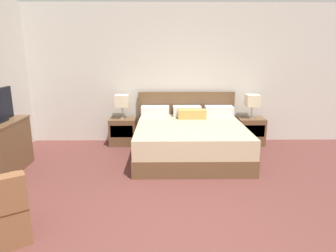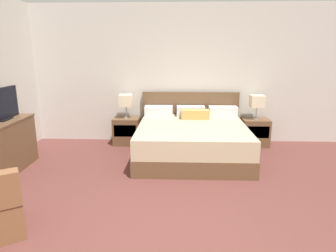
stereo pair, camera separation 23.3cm
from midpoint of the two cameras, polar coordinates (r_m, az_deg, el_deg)
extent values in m
cube|color=beige|center=(6.38, 0.02, 9.75)|extent=(7.28, 0.06, 2.85)
cube|color=brown|center=(5.54, 3.01, -4.55)|extent=(1.95, 2.01, 0.28)
cube|color=#C6B28E|center=(5.45, 3.05, -1.53)|extent=(1.94, 1.99, 0.33)
cube|color=brown|center=(6.42, 2.47, 1.74)|extent=(2.03, 0.05, 1.07)
cube|color=silver|center=(6.20, -3.53, 2.86)|extent=(0.57, 0.28, 0.20)
cube|color=silver|center=(6.20, 2.59, 2.88)|extent=(0.57, 0.28, 0.20)
cube|color=silver|center=(6.27, 8.63, 2.86)|extent=(0.57, 0.28, 0.20)
cube|color=tan|center=(5.94, 3.47, 2.28)|extent=(0.55, 0.22, 0.18)
cube|color=brown|center=(6.34, -9.60, -1.02)|extent=(0.54, 0.44, 0.56)
cube|color=#473120|center=(6.12, -9.92, -1.05)|extent=(0.45, 0.01, 0.24)
cube|color=brown|center=(6.49, 14.43, -0.92)|extent=(0.54, 0.44, 0.56)
cube|color=#473120|center=(6.27, 14.96, -0.95)|extent=(0.45, 0.01, 0.24)
cylinder|color=#B7B7BC|center=(6.27, -9.70, 1.51)|extent=(0.11, 0.11, 0.02)
cylinder|color=#B7B7BC|center=(6.25, -9.75, 2.62)|extent=(0.02, 0.02, 0.23)
cube|color=beige|center=(6.21, -9.84, 4.76)|extent=(0.26, 0.26, 0.24)
cylinder|color=#B7B7BC|center=(6.42, 14.58, 1.55)|extent=(0.11, 0.11, 0.02)
cylinder|color=#B7B7BC|center=(6.40, 14.65, 2.63)|extent=(0.02, 0.02, 0.23)
cube|color=beige|center=(6.36, 14.78, 4.72)|extent=(0.26, 0.26, 0.24)
cube|color=brown|center=(3.66, -28.32, -10.47)|extent=(0.42, 0.57, 0.18)
camera|label=1|loc=(0.12, -91.40, -0.35)|focal=32.00mm
camera|label=2|loc=(0.12, 88.60, 0.35)|focal=32.00mm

